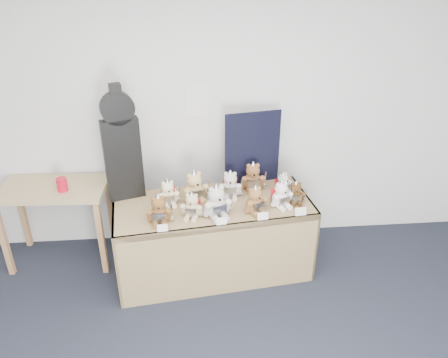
{
  "coord_description": "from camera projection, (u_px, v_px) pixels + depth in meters",
  "views": [
    {
      "loc": [
        -0.1,
        -1.43,
        2.72
      ],
      "look_at": [
        0.18,
        1.8,
        1.02
      ],
      "focal_mm": 35.0,
      "sensor_mm": 36.0,
      "label": 1
    }
  ],
  "objects": [
    {
      "name": "red_cup",
      "position": [
        62.0,
        185.0,
        3.91
      ],
      "size": [
        0.09,
        0.09,
        0.12
      ],
      "primitive_type": "cylinder",
      "color": "red",
      "rests_on": "side_table"
    },
    {
      "name": "teddy_back_centre_left",
      "position": [
        195.0,
        188.0,
        3.86
      ],
      "size": [
        0.27,
        0.25,
        0.32
      ],
      "rotation": [
        0.0,
        0.0,
        0.37
      ],
      "color": "tan",
      "rests_on": "display_table"
    },
    {
      "name": "entry_card_a",
      "position": [
        162.0,
        228.0,
        3.47
      ],
      "size": [
        0.09,
        0.03,
        0.06
      ],
      "primitive_type": "cube",
      "rotation": [
        -0.24,
        0.0,
        0.12
      ],
      "color": "silver",
      "rests_on": "display_table"
    },
    {
      "name": "teddy_back_centre_right",
      "position": [
        230.0,
        185.0,
        3.94
      ],
      "size": [
        0.23,
        0.2,
        0.28
      ],
      "rotation": [
        0.0,
        0.0,
        -0.08
      ],
      "color": "beige",
      "rests_on": "display_table"
    },
    {
      "name": "display_table",
      "position": [
        215.0,
        223.0,
        3.89
      ],
      "size": [
        1.83,
        0.94,
        0.73
      ],
      "rotation": [
        0.0,
        0.0,
        0.12
      ],
      "color": "olive",
      "rests_on": "floor"
    },
    {
      "name": "teddy_front_right",
      "position": [
        255.0,
        201.0,
        3.7
      ],
      "size": [
        0.23,
        0.22,
        0.27
      ],
      "rotation": [
        0.0,
        0.0,
        0.44
      ],
      "color": "brown",
      "rests_on": "display_table"
    },
    {
      "name": "entry_card_c",
      "position": [
        263.0,
        216.0,
        3.62
      ],
      "size": [
        0.09,
        0.03,
        0.07
      ],
      "primitive_type": "cube",
      "rotation": [
        -0.24,
        0.0,
        0.12
      ],
      "color": "silver",
      "rests_on": "display_table"
    },
    {
      "name": "side_table",
      "position": [
        55.0,
        199.0,
        4.06
      ],
      "size": [
        0.99,
        0.59,
        0.8
      ],
      "rotation": [
        0.0,
        0.0,
        -0.05
      ],
      "color": "#9F8955",
      "rests_on": "floor"
    },
    {
      "name": "teddy_back_right",
      "position": [
        253.0,
        178.0,
        4.05
      ],
      "size": [
        0.25,
        0.2,
        0.3
      ],
      "rotation": [
        0.0,
        0.0,
        0.02
      ],
      "color": "brown",
      "rests_on": "display_table"
    },
    {
      "name": "entry_card_d",
      "position": [
        301.0,
        212.0,
        3.68
      ],
      "size": [
        0.1,
        0.03,
        0.07
      ],
      "primitive_type": "cube",
      "rotation": [
        -0.24,
        0.0,
        0.12
      ],
      "color": "silver",
      "rests_on": "display_table"
    },
    {
      "name": "teddy_front_centre",
      "position": [
        217.0,
        203.0,
        3.63
      ],
      "size": [
        0.27,
        0.25,
        0.32
      ],
      "rotation": [
        0.0,
        0.0,
        0.3
      ],
      "color": "beige",
      "rests_on": "display_table"
    },
    {
      "name": "teddy_front_end",
      "position": [
        295.0,
        194.0,
        3.85
      ],
      "size": [
        0.18,
        0.15,
        0.23
      ],
      "rotation": [
        0.0,
        0.0,
        0.01
      ],
      "color": "#4D341A",
      "rests_on": "display_table"
    },
    {
      "name": "teddy_back_end",
      "position": [
        283.0,
        184.0,
        4.02
      ],
      "size": [
        0.18,
        0.18,
        0.22
      ],
      "rotation": [
        0.0,
        0.0,
        0.66
      ],
      "color": "silver",
      "rests_on": "display_table"
    },
    {
      "name": "room_shell",
      "position": [
        197.0,
        102.0,
        4.05
      ],
      "size": [
        6.0,
        6.0,
        6.0
      ],
      "color": "silver",
      "rests_on": "floor"
    },
    {
      "name": "entry_card_b",
      "position": [
        221.0,
        221.0,
        3.56
      ],
      "size": [
        0.09,
        0.03,
        0.06
      ],
      "primitive_type": "cube",
      "rotation": [
        -0.24,
        0.0,
        0.12
      ],
      "color": "silver",
      "rests_on": "display_table"
    },
    {
      "name": "teddy_back_far_left",
      "position": [
        167.0,
        192.0,
        3.87
      ],
      "size": [
        0.19,
        0.18,
        0.24
      ],
      "rotation": [
        0.0,
        0.0,
        -0.22
      ],
      "color": "#956645",
      "rests_on": "display_table"
    },
    {
      "name": "teddy_front_left",
      "position": [
        192.0,
        206.0,
        3.64
      ],
      "size": [
        0.2,
        0.19,
        0.25
      ],
      "rotation": [
        0.0,
        0.0,
        -0.23
      ],
      "color": "#C7B78C",
      "rests_on": "display_table"
    },
    {
      "name": "teddy_front_far_right",
      "position": [
        281.0,
        195.0,
        3.79
      ],
      "size": [
        0.22,
        0.21,
        0.27
      ],
      "rotation": [
        0.0,
        0.0,
        0.38
      ],
      "color": "white",
      "rests_on": "display_table"
    },
    {
      "name": "teddy_front_far_left",
      "position": [
        159.0,
        211.0,
        3.56
      ],
      "size": [
        0.23,
        0.19,
        0.28
      ],
      "rotation": [
        0.0,
        0.0,
        0.05
      ],
      "color": "brown",
      "rests_on": "display_table"
    },
    {
      "name": "navy_board",
      "position": [
        252.0,
        148.0,
        4.08
      ],
      "size": [
        0.53,
        0.11,
        0.71
      ],
      "primitive_type": "cube",
      "rotation": [
        0.0,
        0.0,
        0.18
      ],
      "color": "black",
      "rests_on": "display_table"
    },
    {
      "name": "teddy_back_left",
      "position": [
        168.0,
        194.0,
        3.82
      ],
      "size": [
        0.21,
        0.19,
        0.26
      ],
      "rotation": [
        0.0,
        0.0,
        0.21
      ],
      "color": "beige",
      "rests_on": "display_table"
    },
    {
      "name": "guitar_case",
      "position": [
        122.0,
        145.0,
        3.74
      ],
      "size": [
        0.33,
        0.18,
        1.05
      ],
      "rotation": [
        0.0,
        0.0,
        0.3
      ],
      "color": "black",
      "rests_on": "display_table"
    }
  ]
}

